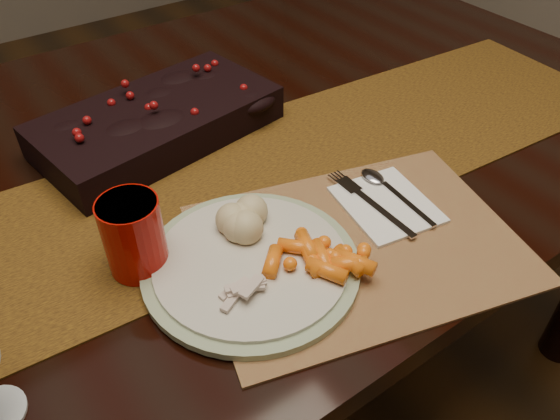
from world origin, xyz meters
TOP-DOWN VIEW (x-y plane):
  - floor at (0.00, 0.00)m, footprint 5.00×5.00m
  - dining_table at (0.00, 0.00)m, footprint 1.80×1.00m
  - table_runner at (-0.05, -0.13)m, footprint 1.62×0.43m
  - centerpiece at (-0.02, 0.05)m, footprint 0.41×0.26m
  - placemat_main at (0.09, -0.33)m, footprint 0.48×0.41m
  - dinner_plate at (-0.06, -0.29)m, footprint 0.29×0.29m
  - baby_carrots at (0.00, -0.34)m, footprint 0.11×0.10m
  - mashed_potatoes at (-0.03, -0.24)m, footprint 0.10×0.09m
  - turkey_shreds at (-0.10, -0.33)m, footprint 0.08×0.07m
  - napkin at (0.17, -0.30)m, footprint 0.14×0.16m
  - fork at (0.15, -0.30)m, footprint 0.02×0.15m
  - spoon at (0.19, -0.30)m, footprint 0.04×0.14m
  - red_cup at (-0.17, -0.20)m, footprint 0.09×0.09m

SIDE VIEW (x-z plane):
  - floor at x=0.00m, z-range 0.00..0.00m
  - dining_table at x=0.00m, z-range 0.00..0.75m
  - table_runner at x=-0.05m, z-range 0.75..0.75m
  - placemat_main at x=0.09m, z-range 0.75..0.75m
  - napkin at x=0.17m, z-range 0.75..0.76m
  - spoon at x=0.19m, z-range 0.76..0.76m
  - fork at x=0.15m, z-range 0.76..0.76m
  - dinner_plate at x=-0.06m, z-range 0.75..0.77m
  - turkey_shreds at x=-0.10m, z-range 0.77..0.78m
  - baby_carrots at x=0.00m, z-range 0.77..0.79m
  - mashed_potatoes at x=-0.03m, z-range 0.77..0.81m
  - centerpiece at x=-0.02m, z-range 0.75..0.83m
  - red_cup at x=-0.17m, z-range 0.75..0.86m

